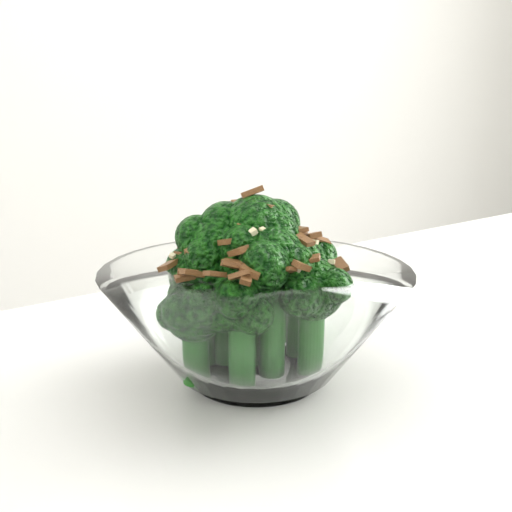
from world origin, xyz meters
name	(u,v)px	position (x,y,z in m)	size (l,w,h in m)	color
broccoli_dish	(255,312)	(-0.28, 0.02, 0.80)	(0.22, 0.22, 0.14)	white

